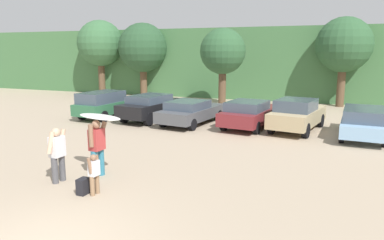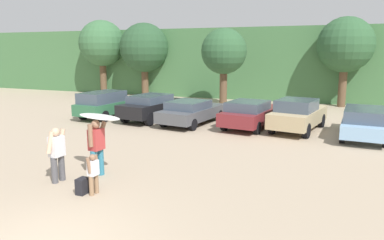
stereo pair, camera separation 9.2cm
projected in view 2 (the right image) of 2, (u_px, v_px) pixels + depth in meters
hillside_ridge at (278, 62)px, 33.90m from camera, size 108.00×12.00×5.73m
tree_center at (102, 44)px, 32.79m from camera, size 4.07×4.07×6.59m
tree_left at (144, 48)px, 31.34m from camera, size 4.17×4.17×6.25m
tree_right at (224, 52)px, 25.49m from camera, size 3.18×3.18×5.47m
tree_far_left at (346, 45)px, 25.23m from camera, size 3.81×3.81×6.22m
parked_car_forest_green at (108, 103)px, 21.80m from camera, size 2.12×4.88×1.57m
parked_car_black at (152, 106)px, 20.91m from camera, size 2.39×4.66×1.46m
parked_car_dark_gray at (192, 111)px, 19.75m from camera, size 2.53×4.78×1.31m
parked_car_maroon at (251, 113)px, 18.89m from camera, size 2.47×4.74×1.41m
parked_car_tan at (298, 114)px, 18.05m from camera, size 2.55×4.64×1.60m
parked_car_sky_blue at (365, 122)px, 16.57m from camera, size 2.10×4.83×1.40m
person_adult at (97, 145)px, 11.44m from camera, size 0.37×0.81×1.81m
person_child at (93, 172)px, 10.05m from camera, size 0.23×0.47×1.14m
person_companion at (57, 152)px, 10.98m from camera, size 0.34×0.75×1.67m
surfboard_white at (99, 117)px, 11.37m from camera, size 1.86×0.93×0.13m
backpack_dropped at (82, 186)px, 10.15m from camera, size 0.24×0.34×0.45m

